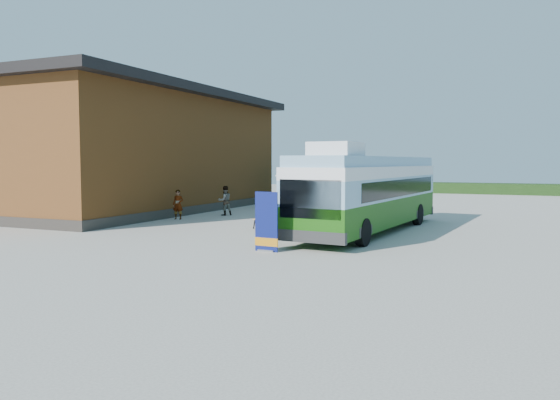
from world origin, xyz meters
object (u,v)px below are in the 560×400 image
at_px(bus, 370,191).
at_px(person_a, 178,205).
at_px(person_b, 225,201).
at_px(picnic_table, 272,216).
at_px(banner, 266,227).
at_px(slurry_tanker, 317,187).

height_order(bus, person_a, bus).
bearing_deg(person_b, picnic_table, 84.65).
bearing_deg(person_b, bus, 104.71).
height_order(picnic_table, person_b, person_b).
distance_m(picnic_table, person_b, 6.95).
bearing_deg(person_a, banner, -53.68).
xyz_separation_m(bus, person_a, (-10.67, 1.04, -1.02)).
distance_m(bus, slurry_tanker, 16.40).
bearing_deg(slurry_tanker, bus, -46.47).
bearing_deg(bus, banner, -101.17).
height_order(bus, picnic_table, bus).
relative_size(banner, picnic_table, 1.25).
bearing_deg(slurry_tanker, person_b, -83.96).
distance_m(bus, picnic_table, 4.58).
xyz_separation_m(person_a, person_b, (1.23, 2.89, 0.05)).
distance_m(picnic_table, slurry_tanker, 15.65).
bearing_deg(picnic_table, bus, 25.34).
relative_size(person_a, person_b, 0.94).
distance_m(person_a, person_b, 3.14).
xyz_separation_m(bus, slurry_tanker, (-7.63, 14.51, -0.62)).
relative_size(bus, person_b, 7.41).
xyz_separation_m(banner, person_a, (-8.75, 7.61, -0.05)).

